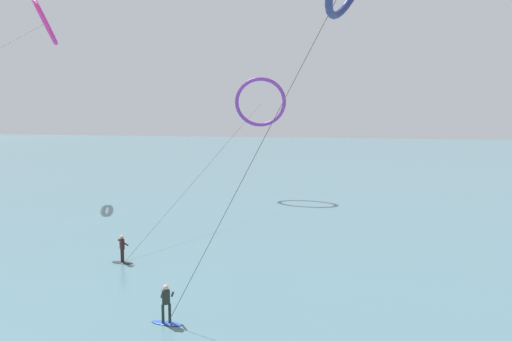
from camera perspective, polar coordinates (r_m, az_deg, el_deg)
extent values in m
cube|color=#476B75|center=(107.19, 12.57, 1.66)|extent=(400.00, 200.00, 0.08)
ellipsoid|color=#2647B7|center=(20.76, -11.00, -18.03)|extent=(1.40, 0.40, 0.06)
cylinder|color=#1E2823|center=(20.58, -11.43, -16.96)|extent=(0.12, 0.12, 0.80)
cylinder|color=#1E2823|center=(20.60, -10.62, -16.91)|extent=(0.12, 0.12, 0.80)
cube|color=#1E2823|center=(20.32, -11.07, -15.10)|extent=(0.38, 0.34, 0.62)
sphere|color=tan|center=(20.17, -11.10, -13.99)|extent=(0.22, 0.22, 0.22)
cylinder|color=#1E2823|center=(20.38, -11.55, -14.89)|extent=(0.35, 0.47, 0.39)
cylinder|color=#1E2823|center=(20.42, -10.28, -14.81)|extent=(0.35, 0.47, 0.39)
ellipsoid|color=black|center=(29.19, -16.16, -10.87)|extent=(1.40, 0.40, 0.06)
cylinder|color=black|center=(29.20, -16.28, -9.99)|extent=(0.12, 0.12, 0.80)
cylinder|color=black|center=(28.94, -16.10, -10.13)|extent=(0.12, 0.12, 0.80)
cube|color=black|center=(28.88, -16.23, -8.71)|extent=(0.37, 0.36, 0.62)
sphere|color=tan|center=(28.78, -16.26, -7.90)|extent=(0.22, 0.22, 0.22)
cylinder|color=black|center=(29.17, -16.25, -8.46)|extent=(0.39, 0.45, 0.39)
cylinder|color=black|center=(28.76, -15.96, -8.66)|extent=(0.39, 0.45, 0.39)
torus|color=purple|center=(50.49, 0.56, 8.43)|extent=(5.95, 3.69, 5.37)
cylinder|color=#3F3F3F|center=(38.95, -5.52, 1.17)|extent=(1.67, 25.14, 10.25)
cylinder|color=#3F3F3F|center=(17.05, -1.00, 0.15)|extent=(7.57, 1.18, 13.61)
torus|color=#CC288E|center=(56.57, -24.65, 16.40)|extent=(5.14, 5.72, 4.95)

